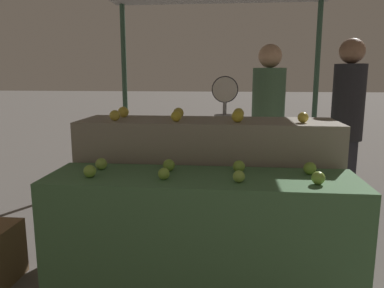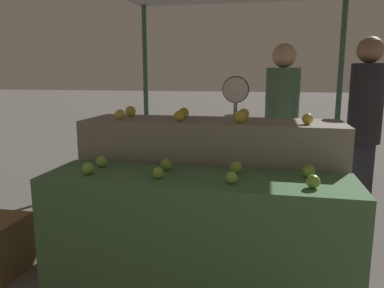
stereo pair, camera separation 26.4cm
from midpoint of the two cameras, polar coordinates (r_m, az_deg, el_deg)
The scene contains 20 objects.
display_counter_front at distance 2.52m, azimuth -1.67°, elevation -14.29°, with size 1.98×0.55×0.85m, color #4C7A4C.
display_counter_back at distance 3.02m, azimuth -0.21°, elevation -7.06°, with size 1.98×0.55×1.13m, color gray.
apple_front_0 at distance 2.46m, azimuth -18.32°, elevation -3.99°, with size 0.08×0.08×0.08m, color #84AD3D.
apple_front_1 at distance 2.31m, azimuth -7.60°, elevation -4.55°, with size 0.07×0.07×0.07m, color #84AD3D.
apple_front_2 at distance 2.23m, azimuth 3.81°, elevation -5.00°, with size 0.07×0.07×0.07m, color #8EB247.
apple_front_3 at distance 2.27m, azimuth 15.57°, elevation -5.05°, with size 0.08×0.08×0.08m, color #84AD3D.
apple_front_4 at distance 2.63m, azimuth -16.49°, elevation -2.95°, with size 0.08×0.08×0.08m, color #8EB247.
apple_front_5 at distance 2.50m, azimuth -6.57°, elevation -3.26°, with size 0.08×0.08×0.08m, color #7AA338.
apple_front_6 at distance 2.46m, azimuth 4.13°, elevation -3.46°, with size 0.08×0.08×0.08m, color #84AD3D.
apple_front_7 at distance 2.48m, azimuth 14.66°, elevation -3.65°, with size 0.08×0.08×0.08m, color #7AA338.
apple_back_0 at distance 2.94m, azimuth -14.22°, elevation 4.23°, with size 0.08×0.08×0.08m, color gold.
apple_back_1 at distance 2.81m, azimuth -5.12°, elevation 4.22°, with size 0.08×0.08×0.08m, color gold.
apple_back_2 at distance 2.76m, azimuth 4.25°, elevation 4.21°, with size 0.09×0.09×0.09m, color gold.
apple_back_3 at distance 2.81m, azimuth 14.02°, elevation 3.93°, with size 0.08×0.08×0.08m, color yellow.
apple_back_4 at distance 3.15m, azimuth -12.81°, elevation 4.76°, with size 0.09×0.09×0.09m, color yellow.
apple_back_5 at distance 3.03m, azimuth -4.59°, elevation 4.73°, with size 0.09×0.09×0.09m, color gold.
apple_back_6 at distance 2.99m, azimuth 4.61°, elevation 4.66°, with size 0.09×0.09×0.09m, color gold.
produce_scale at distance 3.59m, azimuth 2.88°, elevation 3.68°, with size 0.25×0.20×1.47m.
person_vendor_at_scale at distance 3.88m, azimuth 9.59°, elevation 3.91°, with size 0.36×0.36×1.78m.
person_customer_left at distance 3.92m, azimuth 20.83°, elevation 4.01°, with size 0.36×0.36×1.82m.
Camera 1 is at (0.17, -2.28, 1.48)m, focal length 35.00 mm.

